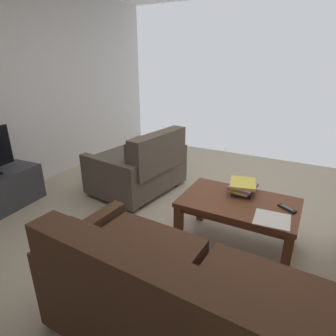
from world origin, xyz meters
The scene contains 8 objects.
ground_plane centered at (0.00, 0.00, 0.00)m, with size 5.54×5.23×0.01m, color #B7A88E.
wall_right centered at (2.77, 0.00, 1.28)m, with size 0.12×5.23×2.56m, color silver.
sofa_main centered at (-0.16, 1.30, 0.37)m, with size 1.74×0.88×0.85m.
loveseat_near centered at (1.28, -0.46, 0.35)m, with size 1.01×1.21×0.83m.
coffee_table centered at (-0.15, 0.11, 0.40)m, with size 1.01×0.64×0.47m.
book_stack centered at (-0.13, -0.07, 0.53)m, with size 0.28×0.32×0.11m.
tv_remote centered at (-0.55, 0.07, 0.48)m, with size 0.16×0.12×0.02m.
loose_magazine centered at (-0.46, 0.30, 0.48)m, with size 0.26×0.27×0.01m, color silver.
Camera 1 is at (-0.65, 2.37, 1.66)m, focal length 30.14 mm.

